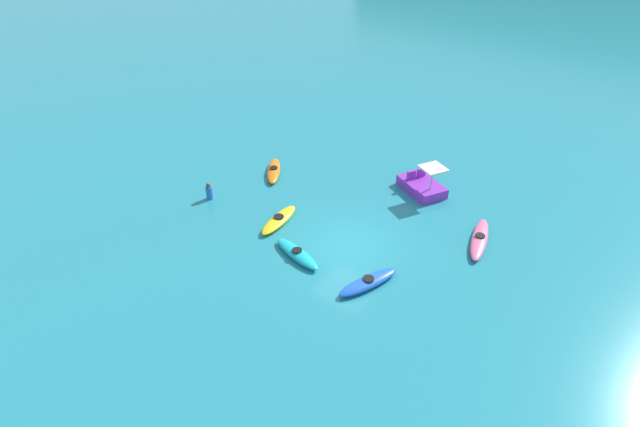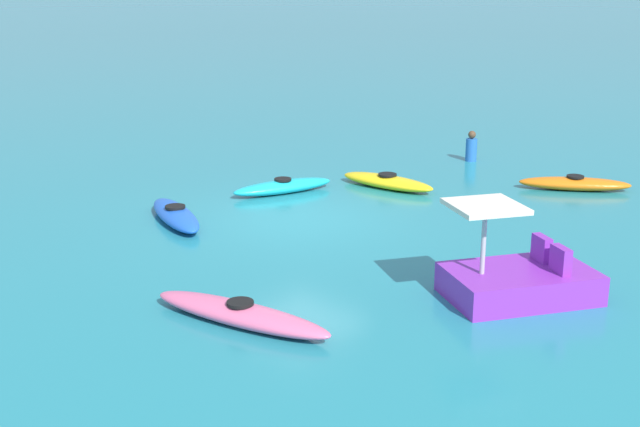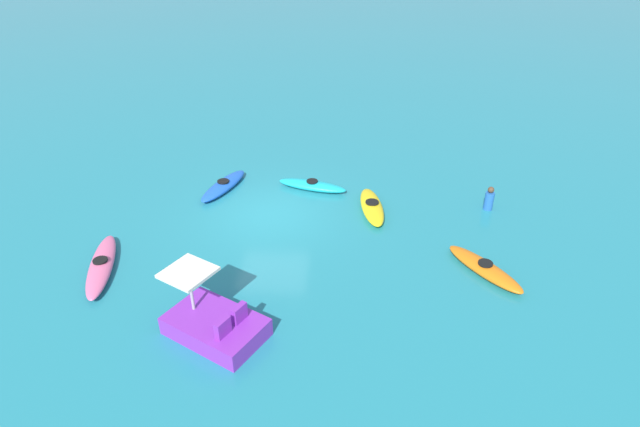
{
  "view_description": "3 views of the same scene",
  "coord_description": "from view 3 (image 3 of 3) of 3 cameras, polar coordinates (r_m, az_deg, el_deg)",
  "views": [
    {
      "loc": [
        9.14,
        -15.01,
        13.35
      ],
      "look_at": [
        -2.11,
        0.83,
        0.36
      ],
      "focal_mm": 28.59,
      "sensor_mm": 36.0,
      "label": 1
    },
    {
      "loc": [
        12.0,
        12.7,
        5.2
      ],
      "look_at": [
        0.14,
        0.81,
        0.34
      ],
      "focal_mm": 46.52,
      "sensor_mm": 36.0,
      "label": 2
    },
    {
      "loc": [
        -2.56,
        15.44,
        9.23
      ],
      "look_at": [
        -1.75,
        0.49,
        0.38
      ],
      "focal_mm": 29.21,
      "sensor_mm": 36.0,
      "label": 3
    }
  ],
  "objects": [
    {
      "name": "person_near_shore",
      "position": [
        19.17,
        18.05,
        1.47
      ],
      "size": [
        0.42,
        0.42,
        0.88
      ],
      "color": "blue",
      "rests_on": "ground_plane"
    },
    {
      "name": "kayak_orange",
      "position": [
        15.94,
        17.58,
        -5.75
      ],
      "size": [
        2.14,
        2.6,
        0.37
      ],
      "color": "orange",
      "rests_on": "ground_plane"
    },
    {
      "name": "pedal_boat_purple",
      "position": [
        13.41,
        -11.45,
        -11.73
      ],
      "size": [
        2.83,
        2.48,
        1.68
      ],
      "color": "purple",
      "rests_on": "ground_plane"
    },
    {
      "name": "kayak_blue",
      "position": [
        19.97,
        -10.51,
        3.03
      ],
      "size": [
        1.61,
        2.83,
        0.37
      ],
      "color": "blue",
      "rests_on": "ground_plane"
    },
    {
      "name": "kayak_yellow",
      "position": [
        18.32,
        5.7,
        0.75
      ],
      "size": [
        1.05,
        2.71,
        0.37
      ],
      "color": "yellow",
      "rests_on": "ground_plane"
    },
    {
      "name": "kayak_pink",
      "position": [
        16.61,
        -22.82,
        -5.26
      ],
      "size": [
        1.41,
        3.3,
        0.37
      ],
      "color": "pink",
      "rests_on": "ground_plane"
    },
    {
      "name": "ground_plane",
      "position": [
        18.17,
        -5.42,
        -0.1
      ],
      "size": [
        600.0,
        600.0,
        0.0
      ],
      "primitive_type": "plane",
      "color": "teal"
    },
    {
      "name": "kayak_cyan",
      "position": [
        19.65,
        -0.86,
        3.09
      ],
      "size": [
        2.74,
        1.35,
        0.37
      ],
      "color": "#19B7C6",
      "rests_on": "ground_plane"
    }
  ]
}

